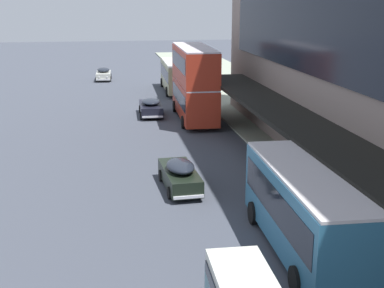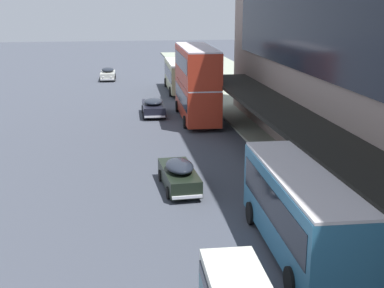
{
  "view_description": "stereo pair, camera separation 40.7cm",
  "coord_description": "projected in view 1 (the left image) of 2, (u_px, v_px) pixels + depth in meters",
  "views": [
    {
      "loc": [
        -3.7,
        -7.91,
        9.79
      ],
      "look_at": [
        1.18,
        21.1,
        1.71
      ],
      "focal_mm": 50.0,
      "sensor_mm": 36.0,
      "label": 1
    },
    {
      "loc": [
        -3.3,
        -7.97,
        9.79
      ],
      "look_at": [
        1.18,
        21.1,
        1.71
      ],
      "focal_mm": 50.0,
      "sensor_mm": 36.0,
      "label": 2
    }
  ],
  "objects": [
    {
      "name": "transit_bus_kerbside_front",
      "position": [
        194.0,
        81.0,
        43.58
      ],
      "size": [
        3.05,
        9.75,
        5.99
      ],
      "color": "#B5331F",
      "rests_on": "ground"
    },
    {
      "name": "transit_bus_kerbside_rear",
      "position": [
        305.0,
        207.0,
        20.68
      ],
      "size": [
        2.93,
        9.3,
        3.4
      ],
      "color": "teal",
      "rests_on": "ground"
    },
    {
      "name": "sedan_lead_mid",
      "position": [
        180.0,
        175.0,
        28.12
      ],
      "size": [
        1.91,
        4.78,
        1.61
      ],
      "color": "black",
      "rests_on": "ground"
    },
    {
      "name": "sedan_trailing_mid",
      "position": [
        151.0,
        107.0,
        45.67
      ],
      "size": [
        2.05,
        4.61,
        1.51
      ],
      "color": "black",
      "rests_on": "ground"
    },
    {
      "name": "sedan_second_near",
      "position": [
        104.0,
        74.0,
        65.45
      ],
      "size": [
        1.97,
        4.28,
        1.52
      ],
      "color": "beige",
      "rests_on": "ground"
    },
    {
      "name": "transit_bus_kerbside_far",
      "position": [
        175.0,
        74.0,
        57.28
      ],
      "size": [
        2.84,
        9.55,
        3.19
      ],
      "color": "tan",
      "rests_on": "ground"
    }
  ]
}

